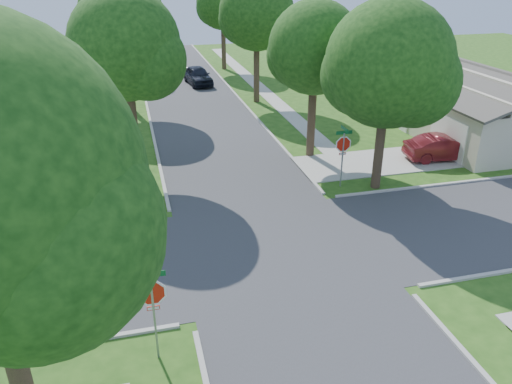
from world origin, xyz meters
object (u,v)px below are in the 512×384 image
(tree_w_mid, at_px, (123,16))
(stop_sign_sw, at_px, (152,297))
(car_driveway, at_px, (443,148))
(tree_e_mid, at_px, (257,16))
(tree_w_far, at_px, (122,13))
(tree_ne_corner, at_px, (389,70))
(stop_sign_ne, at_px, (343,147))
(car_curb_east, at_px, (198,75))
(house_ne_near, at_px, (468,106))
(tree_w_near, at_px, (127,50))
(tree_e_far, at_px, (223,5))
(tree_e_near, at_px, (316,52))
(car_curb_west, at_px, (162,61))
(house_ne_far, at_px, (351,57))

(tree_w_mid, bearing_deg, stop_sign_sw, -90.13)
(stop_sign_sw, bearing_deg, car_driveway, 34.99)
(tree_e_mid, bearing_deg, tree_w_far, 125.90)
(tree_ne_corner, bearing_deg, stop_sign_ne, 163.45)
(car_curb_east, bearing_deg, tree_e_mid, -69.42)
(house_ne_near, bearing_deg, tree_w_near, -174.49)
(tree_e_far, bearing_deg, stop_sign_sw, -103.73)
(tree_e_near, height_order, car_curb_east, tree_e_near)
(car_curb_east, relative_size, car_curb_west, 0.91)
(tree_w_near, distance_m, car_curb_west, 27.79)
(tree_w_far, distance_m, house_ne_far, 21.61)
(stop_sign_ne, height_order, tree_w_far, tree_w_far)
(tree_e_near, height_order, car_driveway, tree_e_near)
(car_curb_west, bearing_deg, tree_e_far, 155.78)
(car_driveway, bearing_deg, tree_e_mid, 30.79)
(car_curb_east, distance_m, car_curb_west, 8.48)
(house_ne_far, relative_size, car_curb_west, 2.73)
(stop_sign_sw, distance_m, house_ne_far, 39.55)
(tree_w_near, height_order, car_curb_east, tree_w_near)
(house_ne_near, distance_m, car_curb_east, 22.49)
(stop_sign_sw, bearing_deg, tree_e_mid, 69.80)
(car_curb_west, bearing_deg, tree_w_near, 77.48)
(tree_e_near, height_order, house_ne_near, tree_e_near)
(tree_e_mid, relative_size, tree_w_near, 1.03)
(stop_sign_ne, distance_m, house_ne_near, 12.94)
(tree_w_near, relative_size, tree_ne_corner, 1.04)
(stop_sign_ne, distance_m, tree_ne_corner, 3.96)
(tree_w_mid, xyz_separation_m, house_ne_near, (20.63, -10.01, -4.97))
(tree_e_mid, height_order, tree_ne_corner, tree_e_mid)
(stop_sign_ne, distance_m, tree_e_far, 29.57)
(house_ne_far, bearing_deg, house_ne_near, -90.00)
(house_ne_far, height_order, car_driveway, house_ne_far)
(tree_e_far, relative_size, house_ne_far, 0.64)
(tree_w_far, xyz_separation_m, car_curb_east, (5.85, -6.09, -4.73))
(tree_w_far, bearing_deg, tree_e_near, -69.39)
(stop_sign_ne, bearing_deg, house_ne_near, 29.14)
(tree_w_mid, height_order, house_ne_near, tree_w_mid)
(tree_e_far, relative_size, tree_ne_corner, 1.01)
(stop_sign_sw, relative_size, house_ne_far, 0.22)
(tree_e_mid, xyz_separation_m, car_curb_east, (-3.56, 6.91, -5.48))
(tree_w_mid, height_order, car_curb_east, tree_w_mid)
(house_ne_far, bearing_deg, tree_w_near, -135.91)
(tree_w_far, height_order, car_driveway, tree_w_far)
(stop_sign_ne, distance_m, car_driveway, 7.20)
(tree_e_far, xyz_separation_m, tree_w_near, (-9.40, -25.00, 0.14))
(tree_w_far, bearing_deg, tree_e_far, 0.00)
(stop_sign_ne, xyz_separation_m, house_ne_near, (11.29, 6.30, -0.51))
(stop_sign_ne, relative_size, tree_w_far, 0.37)
(house_ne_far, bearing_deg, tree_w_far, 166.36)
(stop_sign_ne, distance_m, tree_e_near, 5.62)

